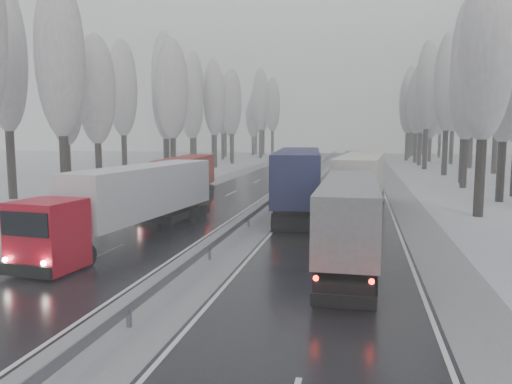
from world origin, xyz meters
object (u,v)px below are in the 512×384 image
(truck_cream_box, at_px, (363,179))
(box_truck_distant, at_px, (353,158))
(truck_red_white, at_px, (135,197))
(truck_red_red, at_px, (183,177))
(truck_grey_tarp, at_px, (350,211))
(truck_blue_box, at_px, (299,177))

(truck_cream_box, xyz_separation_m, box_truck_distant, (-1.47, 51.00, -1.09))
(truck_cream_box, relative_size, box_truck_distant, 2.28)
(truck_red_white, xyz_separation_m, truck_red_red, (-1.98, 12.91, -0.12))
(truck_red_white, height_order, truck_red_red, truck_red_white)
(truck_cream_box, bearing_deg, truck_grey_tarp, -88.12)
(truck_grey_tarp, distance_m, truck_cream_box, 13.21)
(truck_red_white, bearing_deg, box_truck_distant, 86.16)
(truck_red_red, bearing_deg, box_truck_distant, 70.34)
(truck_blue_box, height_order, truck_red_white, truck_blue_box)
(truck_cream_box, bearing_deg, truck_red_red, 179.46)
(truck_grey_tarp, height_order, truck_red_white, truck_red_white)
(truck_blue_box, height_order, truck_cream_box, truck_blue_box)
(truck_grey_tarp, relative_size, box_truck_distant, 1.99)
(truck_cream_box, distance_m, box_truck_distant, 51.04)
(truck_red_white, bearing_deg, truck_grey_tarp, -2.13)
(truck_grey_tarp, bearing_deg, truck_red_red, 132.78)
(box_truck_distant, relative_size, truck_red_white, 0.47)
(truck_grey_tarp, xyz_separation_m, truck_red_white, (-11.32, 1.55, 0.14))
(truck_blue_box, relative_size, truck_red_red, 1.21)
(box_truck_distant, height_order, truck_red_white, truck_red_white)
(truck_grey_tarp, height_order, box_truck_distant, truck_grey_tarp)
(truck_grey_tarp, distance_m, truck_blue_box, 12.55)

